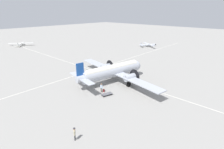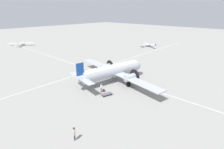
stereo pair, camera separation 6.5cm
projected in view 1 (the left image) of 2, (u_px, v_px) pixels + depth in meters
ground_plane at (112, 81)px, 40.76m from camera, size 300.00×300.00×0.00m
apron_line_eastwest at (118, 79)px, 42.33m from camera, size 120.00×0.16×0.01m
apron_line_northsouth at (86, 72)px, 46.76m from camera, size 0.16×120.00×0.01m
airliner_main at (114, 71)px, 40.12m from camera, size 26.85×17.68×5.86m
crew_foreground at (75, 133)px, 22.03m from camera, size 0.46×0.46×1.79m
passenger_boarding at (101, 87)px, 35.02m from camera, size 0.64×0.30×1.88m
suitcase_near_door at (104, 91)px, 35.36m from camera, size 0.36×0.15×0.66m
baggage_cart at (107, 94)px, 34.00m from camera, size 1.58×2.40×0.56m
light_aircraft_distant at (148, 45)px, 78.86m from camera, size 9.45×7.55×2.01m
light_aircraft_taxiing at (21, 44)px, 80.81m from camera, size 8.37×9.18×2.09m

